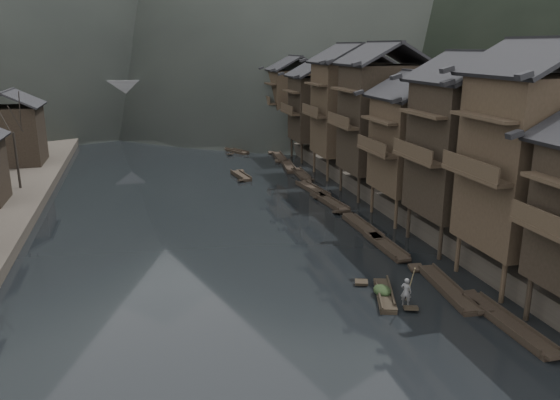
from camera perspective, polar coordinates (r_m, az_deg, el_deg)
name	(u,v)px	position (r m, az deg, el deg)	size (l,w,h in m)	color
water	(254,305)	(32.66, -2.69, -10.85)	(300.00, 300.00, 0.00)	black
right_bank	(437,146)	(81.02, 16.07, 5.44)	(40.00, 200.00, 1.80)	#2D2823
stilt_houses	(390,110)	(53.33, 11.43, 9.25)	(9.00, 67.60, 15.38)	black
moored_sampans	(339,205)	(51.58, 6.15, -0.53)	(3.02, 54.79, 0.47)	black
midriver_boats	(238,161)	(70.96, -4.42, 4.04)	(4.59, 20.58, 0.44)	black
stone_bridge	(171,101)	(101.21, -11.33, 10.13)	(40.00, 6.00, 9.00)	#4C4C4F
hero_sampan	(385,295)	(33.93, 10.90, -9.69)	(2.34, 4.76, 0.43)	black
cargo_heap	(383,285)	(33.85, 10.68, -8.73)	(1.05, 1.37, 0.63)	black
boatman	(406,288)	(32.44, 13.06, -8.95)	(0.62, 0.41, 1.70)	#515153
bamboo_pole	(413,244)	(31.53, 13.69, -4.49)	(0.06, 0.06, 4.61)	#8C7A51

